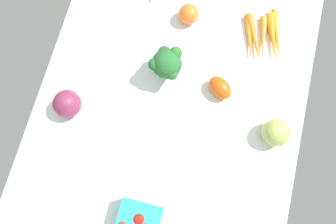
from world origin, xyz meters
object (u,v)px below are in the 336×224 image
object	(u,v)px
red_onion_near_basket	(67,104)
heirloom_tomato_orange	(189,14)
heirloom_tomato_green	(276,133)
roma_tomato	(220,88)
carrot_bunch	(264,38)
broccoli_head	(167,64)
berry_basket	(138,224)

from	to	relation	value
red_onion_near_basket	heirloom_tomato_orange	bearing A→B (deg)	143.63
heirloom_tomato_green	roma_tomato	world-z (taller)	heirloom_tomato_green
carrot_bunch	broccoli_head	xyz separation A→B (cm)	(17.52, -25.45, 6.25)
berry_basket	broccoli_head	xyz separation A→B (cm)	(-42.78, -3.40, 3.73)
berry_basket	heirloom_tomato_orange	bearing A→B (deg)	-178.68
carrot_bunch	heirloom_tomato_green	distance (cm)	29.35
red_onion_near_basket	roma_tomato	size ratio (longest dim) A/B	1.03
heirloom_tomato_green	broccoli_head	xyz separation A→B (cm)	(-10.64, -33.30, 3.61)
roma_tomato	heirloom_tomato_orange	size ratio (longest dim) A/B	1.24
heirloom_tomato_green	heirloom_tomato_orange	bearing A→B (deg)	-133.08
red_onion_near_basket	roma_tomato	world-z (taller)	red_onion_near_basket
heirloom_tomato_orange	berry_basket	bearing A→B (deg)	1.32
berry_basket	heirloom_tomato_orange	size ratio (longest dim) A/B	1.75
heirloom_tomato_green	heirloom_tomato_orange	distance (cm)	42.88
carrot_bunch	red_onion_near_basket	world-z (taller)	red_onion_near_basket
red_onion_near_basket	heirloom_tomato_orange	world-z (taller)	red_onion_near_basket
berry_basket	heirloom_tomato_orange	world-z (taller)	berry_basket
red_onion_near_basket	heirloom_tomato_orange	distance (cm)	44.12
berry_basket	red_onion_near_basket	distance (cm)	37.84
broccoli_head	roma_tomato	bearing A→B (deg)	84.91
carrot_bunch	red_onion_near_basket	xyz separation A→B (cm)	(34.39, -49.62, 2.67)
red_onion_near_basket	broccoli_head	world-z (taller)	broccoli_head
red_onion_near_basket	roma_tomato	distance (cm)	43.04
heirloom_tomato_green	broccoli_head	size ratio (longest dim) A/B	0.65
carrot_bunch	heirloom_tomato_orange	size ratio (longest dim) A/B	3.13
roma_tomato	heirloom_tomato_orange	distance (cm)	24.47
broccoli_head	roma_tomato	distance (cm)	16.77
roma_tomato	heirloom_tomato_green	bearing A→B (deg)	-171.35
heirloom_tomato_green	berry_basket	bearing A→B (deg)	-42.93
heirloom_tomato_green	heirloom_tomato_orange	world-z (taller)	heirloom_tomato_green
carrot_bunch	berry_basket	bearing A→B (deg)	-20.09
berry_basket	broccoli_head	bearing A→B (deg)	-175.46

